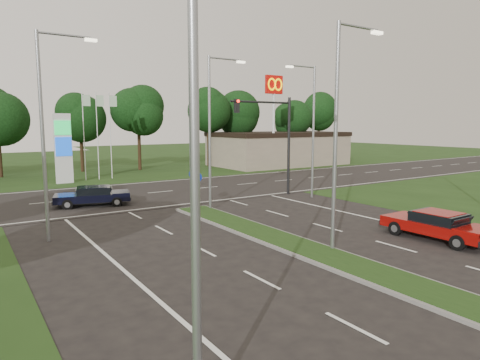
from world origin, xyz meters
TOP-DOWN VIEW (x-y plane):
  - ground at (0.00, 0.00)m, footprint 160.00×160.00m
  - verge_far at (0.00, 55.00)m, footprint 160.00×50.00m
  - cross_road at (0.00, 24.00)m, footprint 160.00×12.00m
  - median_kerb at (0.00, 4.00)m, footprint 2.00×26.00m
  - commercial_building at (22.00, 36.00)m, footprint 16.00×9.00m
  - streetlight_median_near at (1.00, 6.00)m, footprint 2.53×0.22m
  - streetlight_median_far at (1.00, 16.00)m, footprint 2.53×0.22m
  - streetlight_left_near at (-8.30, 0.00)m, footprint 2.53×0.22m
  - streetlight_left_far at (-8.30, 14.00)m, footprint 2.53×0.22m
  - streetlight_right_far at (8.80, 16.00)m, footprint 2.53×0.22m
  - traffic_signal at (7.19, 18.00)m, footprint 5.10×0.42m
  - median_signs at (0.00, 16.40)m, footprint 1.16×1.76m
  - gas_pylon at (-3.79, 33.05)m, footprint 5.80×1.26m
  - mcdonalds_sign at (18.00, 31.97)m, footprint 2.20×0.47m
  - treeline_far at (0.10, 39.93)m, footprint 6.00×6.00m
  - red_sedan at (6.00, 4.73)m, footprint 1.98×4.63m
  - navy_sedan at (-4.70, 21.24)m, footprint 4.79×2.92m

SIDE VIEW (x-z plane):
  - ground at x=0.00m, z-range 0.00..0.00m
  - verge_far at x=0.00m, z-range -0.01..0.01m
  - cross_road at x=0.00m, z-range -0.01..0.01m
  - median_kerb at x=0.00m, z-range 0.00..0.12m
  - navy_sedan at x=-4.70m, z-range 0.05..1.27m
  - red_sedan at x=6.00m, z-range 0.05..1.31m
  - median_signs at x=0.00m, z-range 0.52..2.90m
  - commercial_building at x=22.00m, z-range 0.00..4.00m
  - gas_pylon at x=-3.79m, z-range -0.80..7.20m
  - traffic_signal at x=7.19m, z-range 1.15..8.15m
  - streetlight_median_near at x=1.00m, z-range 0.58..9.58m
  - streetlight_median_far at x=1.00m, z-range 0.58..9.58m
  - streetlight_left_near at x=-8.30m, z-range 0.58..9.58m
  - streetlight_left_far at x=-8.30m, z-range 0.58..9.58m
  - streetlight_right_far at x=8.80m, z-range 0.58..9.58m
  - treeline_far at x=0.10m, z-range 1.88..11.78m
  - mcdonalds_sign at x=18.00m, z-range 2.79..13.19m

